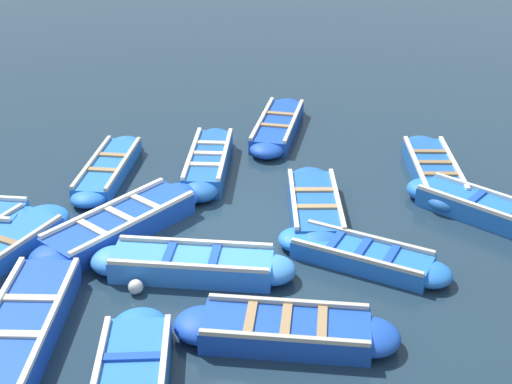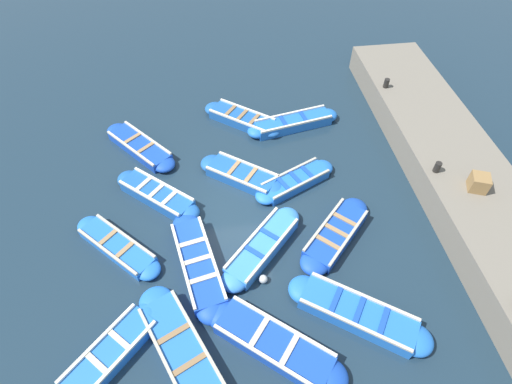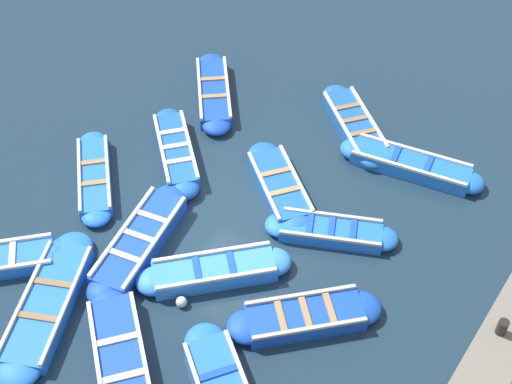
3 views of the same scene
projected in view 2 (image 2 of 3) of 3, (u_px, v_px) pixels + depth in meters
ground_plane at (231, 213)px, 12.74m from camera, size 120.00×120.00×0.00m
boat_tucked at (335, 234)px, 11.96m from camera, size 2.88×2.97×0.43m
boat_outer_left at (157, 195)px, 12.96m from camera, size 3.00×2.75×0.47m
boat_broadside at (117, 246)px, 11.72m from camera, size 2.87×2.81×0.36m
boat_outer_right at (242, 176)px, 13.57m from camera, size 3.09×2.61×0.42m
boat_drifting at (198, 264)px, 11.28m from camera, size 1.62×3.86×0.47m
boat_inner_gap at (110, 354)px, 9.67m from camera, size 2.78×2.86×0.40m
boat_stern_in at (274, 344)px, 9.80m from camera, size 3.58×3.12×0.46m
boat_end_of_row at (140, 147)px, 14.54m from camera, size 2.89×3.17×0.40m
boat_mid_row at (293, 123)px, 15.39m from camera, size 3.76×1.45×0.44m
boat_bow_out at (358, 314)px, 10.31m from camera, size 3.66×2.90×0.46m
boat_alongside at (242, 119)px, 15.57m from camera, size 3.14×2.71×0.42m
boat_far_corner at (262, 247)px, 11.66m from camera, size 2.91×3.03×0.45m
boat_centre at (295, 181)px, 13.42m from camera, size 3.09×1.98×0.38m
boat_near_quay at (182, 351)px, 9.71m from camera, size 2.57×4.01×0.39m
quay_wall at (462, 179)px, 13.01m from camera, size 2.87×15.49×1.03m
bollard_mid_north at (437, 167)px, 12.40m from camera, size 0.20×0.20×0.35m
bollard_mid_south at (386, 83)px, 15.39m from camera, size 0.20×0.20×0.35m
wooden_crate at (479, 183)px, 11.87m from camera, size 0.66×0.66×0.51m
buoy_orange_near at (263, 279)px, 11.05m from camera, size 0.24×0.24×0.24m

